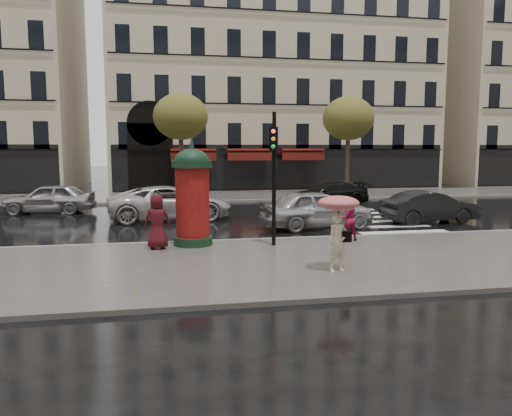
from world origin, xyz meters
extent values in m
plane|color=black|center=(0.00, 0.00, 0.00)|extent=(160.00, 160.00, 0.00)
cube|color=#474744|center=(0.00, -0.50, 0.06)|extent=(90.00, 7.00, 0.12)
cube|color=#474744|center=(0.00, 19.00, 0.06)|extent=(90.00, 6.00, 0.12)
cube|color=slate|center=(0.00, 3.00, 0.07)|extent=(90.00, 0.25, 0.14)
cube|color=slate|center=(0.00, 16.00, 0.07)|extent=(90.00, 0.25, 0.14)
cube|color=silver|center=(6.00, 9.60, 0.01)|extent=(3.60, 11.75, 0.01)
cube|color=#B7A88C|center=(6.00, 30.00, 10.00)|extent=(26.00, 14.00, 20.00)
cylinder|color=#38281C|center=(-2.00, 18.00, 2.60)|extent=(0.28, 0.28, 5.20)
ellipsoid|color=#3D5B1C|center=(-2.00, 18.00, 5.20)|extent=(3.40, 3.40, 2.89)
cylinder|color=#38281C|center=(9.00, 18.00, 2.60)|extent=(0.28, 0.28, 5.20)
ellipsoid|color=#3D5B1C|center=(9.00, 18.00, 5.20)|extent=(3.40, 3.40, 2.89)
imported|color=#F4E4C9|center=(1.13, -1.87, 0.87)|extent=(0.62, 0.48, 1.51)
cylinder|color=black|center=(1.13, -1.87, 1.38)|extent=(0.02, 0.02, 0.96)
ellipsoid|color=#DC2960|center=(1.13, -1.87, 1.88)|extent=(1.05, 1.05, 0.37)
cone|color=black|center=(1.13, -1.87, 2.09)|extent=(0.04, 0.04, 0.08)
cube|color=black|center=(1.35, -1.93, 1.03)|extent=(0.22, 0.10, 0.28)
imported|color=maroon|center=(2.94, 2.18, 0.87)|extent=(0.79, 0.65, 1.49)
imported|color=#440D16|center=(-3.40, 1.91, 0.98)|extent=(0.87, 0.58, 1.73)
cylinder|color=black|center=(-2.27, 2.40, 0.26)|extent=(1.27, 1.27, 0.27)
cylinder|color=maroon|center=(-2.27, 2.40, 1.52)|extent=(1.09, 1.09, 2.27)
cylinder|color=black|center=(-2.27, 2.40, 2.75)|extent=(1.30, 1.30, 0.23)
ellipsoid|color=black|center=(-2.27, 2.40, 2.84)|extent=(1.12, 1.12, 0.79)
cone|color=black|center=(-2.27, 2.40, 3.43)|extent=(0.18, 0.18, 0.41)
cylinder|color=black|center=(0.29, 1.80, 2.26)|extent=(0.13, 0.13, 4.27)
cube|color=black|center=(0.22, 1.58, 3.54)|extent=(0.31, 0.26, 0.75)
imported|color=#B5B6BB|center=(2.92, 5.55, 0.79)|extent=(4.85, 2.46, 1.58)
imported|color=black|center=(8.27, 6.11, 0.69)|extent=(4.28, 1.77, 1.38)
imported|color=#BBBBBB|center=(-2.89, 9.14, 0.77)|extent=(5.81, 3.14, 1.55)
imported|color=black|center=(6.01, 13.16, 0.67)|extent=(4.81, 2.34, 1.35)
imported|color=#A3A3A8|center=(-8.80, 12.51, 0.75)|extent=(4.54, 2.14, 1.50)
camera|label=1|loc=(-3.23, -13.74, 3.26)|focal=35.00mm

